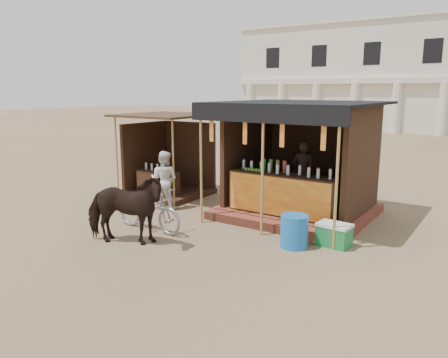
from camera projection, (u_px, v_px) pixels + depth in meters
ground at (179, 247)px, 8.66m from camera, size 120.00×120.00×0.00m
main_stall at (298, 175)px, 10.63m from camera, size 3.60×3.61×2.78m
secondary_stall at (166, 166)px, 12.85m from camera, size 2.40×2.40×2.38m
cow at (124, 209)px, 8.67m from camera, size 1.89×1.42×1.45m
motorbike at (149, 209)px, 9.59m from camera, size 1.83×0.67×0.96m
bystander at (164, 180)px, 11.31m from camera, size 0.87×0.75×1.52m
blue_barrel at (294, 231)px, 8.58m from camera, size 0.63×0.63×0.65m
red_crate at (296, 237)px, 8.84m from camera, size 0.38×0.37×0.27m
cooler at (334, 235)px, 8.66m from camera, size 0.68×0.50×0.46m
background_building at (410, 77)px, 33.27m from camera, size 26.00×7.45×8.18m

